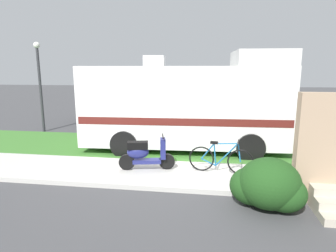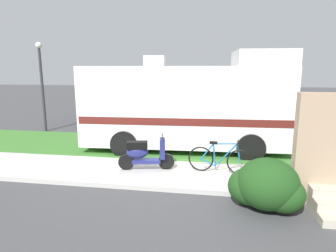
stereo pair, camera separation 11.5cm
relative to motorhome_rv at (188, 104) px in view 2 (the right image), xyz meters
name	(u,v)px [view 2 (the right image)]	position (x,y,z in m)	size (l,w,h in m)	color
ground_plane	(149,161)	(-1.06, -1.51, -1.65)	(80.00, 80.00, 0.00)	#424244
sidewalk	(140,173)	(-1.06, -2.71, -1.59)	(24.00, 2.00, 0.12)	beige
grass_strip	(158,147)	(-1.06, -0.01, -1.61)	(24.00, 3.40, 0.08)	#3D752D
motorhome_rv	(188,104)	(0.00, 0.00, 0.00)	(7.05, 2.77, 3.46)	silver
scooter	(144,153)	(-0.96, -2.56, -1.07)	(1.54, 0.59, 0.97)	black
bicycle	(220,159)	(1.11, -2.51, -1.14)	(1.72, 0.52, 0.90)	black
pickup_truck_near	(127,104)	(-3.71, 4.85, -0.66)	(5.53, 2.24, 1.85)	#1E2328
bush_by_porch	(266,186)	(2.02, -4.19, -1.14)	(1.52, 1.14, 1.07)	#1E4719
street_lamp_post	(41,78)	(-6.87, 2.09, 0.82)	(0.28, 0.28, 4.05)	#333338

